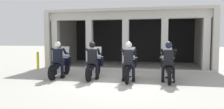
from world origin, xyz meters
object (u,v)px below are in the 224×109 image
object	(u,v)px
police_officer_center_right	(129,58)
motorcycle_far_right	(168,68)
motorcycle_far_left	(61,66)
police_officer_center_left	(92,57)
police_officer_far_right	(168,58)
bollard_kerbside	(38,60)
motorcycle_center_left	(94,66)
police_officer_far_left	(58,56)
motorcycle_center_right	(129,68)

from	to	relation	value
police_officer_center_right	motorcycle_far_right	bearing A→B (deg)	10.91
police_officer_center_right	motorcycle_far_left	bearing A→B (deg)	169.29
police_officer_center_left	police_officer_far_right	xyz separation A→B (m)	(3.09, -0.05, 0.00)
police_officer_center_left	motorcycle_far_right	xyz separation A→B (m)	(3.09, 0.23, -0.44)
police_officer_center_left	bollard_kerbside	distance (m)	4.62
motorcycle_far_left	police_officer_far_right	world-z (taller)	police_officer_far_right
motorcycle_center_left	police_officer_center_left	bearing A→B (deg)	-96.82
police_officer_far_left	motorcycle_center_right	size ratio (longest dim) A/B	0.78
bollard_kerbside	police_officer_center_right	bearing A→B (deg)	-24.68
motorcycle_far_left	motorcycle_far_right	bearing A→B (deg)	-6.87
motorcycle_center_left	motorcycle_far_right	bearing A→B (deg)	-7.54
bollard_kerbside	police_officer_far_right	bearing A→B (deg)	-19.00
police_officer_far_left	motorcycle_center_right	distance (m)	3.12
police_officer_far_left	motorcycle_center_left	xyz separation A→B (m)	(1.55, 0.30, -0.44)
motorcycle_center_left	police_officer_far_right	distance (m)	3.14
police_officer_center_right	bollard_kerbside	bearing A→B (deg)	152.29
police_officer_far_left	motorcycle_center_left	distance (m)	1.63
police_officer_far_left	police_officer_center_left	size ratio (longest dim) A/B	1.00
police_officer_center_right	police_officer_center_left	bearing A→B (deg)	171.32
motorcycle_far_right	police_officer_center_left	bearing A→B (deg)	176.35
police_officer_center_left	police_officer_center_right	bearing A→B (deg)	-12.21
police_officer_far_right	bollard_kerbside	distance (m)	7.45
motorcycle_center_left	motorcycle_center_right	world-z (taller)	same
police_officer_far_left	bollard_kerbside	bearing A→B (deg)	128.64
motorcycle_center_left	police_officer_center_left	distance (m)	0.52
police_officer_far_right	police_officer_center_left	bearing A→B (deg)	171.10
motorcycle_far_left	motorcycle_far_right	world-z (taller)	same
motorcycle_far_left	motorcycle_center_left	bearing A→B (deg)	-5.73
police_officer_far_left	motorcycle_center_left	size ratio (longest dim) A/B	0.78
bollard_kerbside	police_officer_far_left	bearing A→B (deg)	-44.90
police_officer_center_right	police_officer_far_right	distance (m)	1.55
bollard_kerbside	motorcycle_far_left	bearing A→B (deg)	-41.27
police_officer_far_left	police_officer_center_right	bearing A→B (deg)	-8.93
motorcycle_center_right	motorcycle_far_right	distance (m)	1.55
motorcycle_far_left	motorcycle_far_right	distance (m)	4.63
motorcycle_far_left	bollard_kerbside	bearing A→B (deg)	132.27
police_officer_center_right	bollard_kerbside	size ratio (longest dim) A/B	1.58
police_officer_center_left	police_officer_far_right	size ratio (longest dim) A/B	1.00
motorcycle_center_left	police_officer_far_right	xyz separation A→B (m)	(3.09, -0.34, 0.44)
police_officer_center_left	motorcycle_center_right	bearing A→B (deg)	-1.72
motorcycle_center_right	bollard_kerbside	distance (m)	5.92
motorcycle_far_right	bollard_kerbside	bearing A→B (deg)	155.16
police_officer_far_left	police_officer_center_right	world-z (taller)	same
motorcycle_center_left	motorcycle_center_right	distance (m)	1.55
police_officer_far_left	motorcycle_center_left	bearing A→B (deg)	4.64
motorcycle_center_left	police_officer_far_right	bearing A→B (deg)	-12.78
motorcycle_center_left	motorcycle_far_right	distance (m)	3.09
motorcycle_center_right	bollard_kerbside	world-z (taller)	motorcycle_center_right
police_officer_center_right	bollard_kerbside	world-z (taller)	police_officer_center_right
police_officer_far_right	bollard_kerbside	size ratio (longest dim) A/B	1.58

